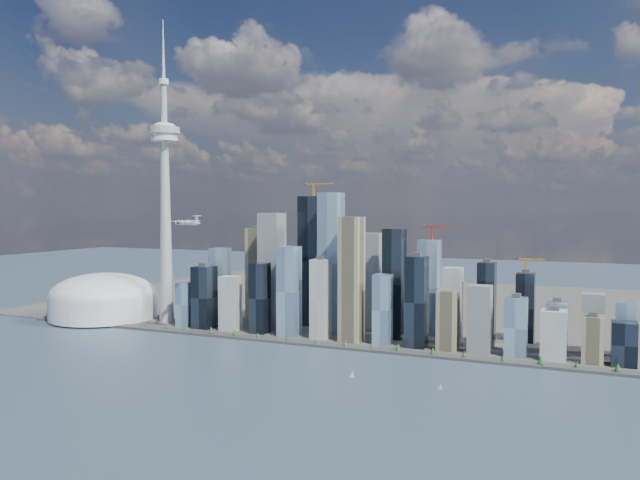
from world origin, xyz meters
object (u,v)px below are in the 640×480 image
at_px(airplane, 187,222).
at_px(sailboat_east, 440,387).
at_px(dome_stadium, 104,299).
at_px(needle_tower, 165,196).
at_px(sailboat_west, 352,375).

relative_size(airplane, sailboat_east, 6.74).
distance_m(dome_stadium, sailboat_east, 727.30).
bearing_deg(sailboat_east, needle_tower, 169.71).
bearing_deg(dome_stadium, sailboat_east, -16.40).
distance_m(dome_stadium, sailboat_west, 616.14).
bearing_deg(sailboat_west, dome_stadium, 156.93).
height_order(airplane, sailboat_west, airplane).
xyz_separation_m(dome_stadium, airplane, (270.74, -107.24, 151.81)).
relative_size(dome_stadium, sailboat_west, 19.66).
bearing_deg(sailboat_east, sailboat_west, -173.17).
bearing_deg(dome_stadium, airplane, -21.61).
bearing_deg(dome_stadium, sailboat_west, -18.69).
relative_size(sailboat_west, sailboat_east, 1.14).
height_order(dome_stadium, sailboat_east, dome_stadium).
height_order(sailboat_west, sailboat_east, sailboat_west).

